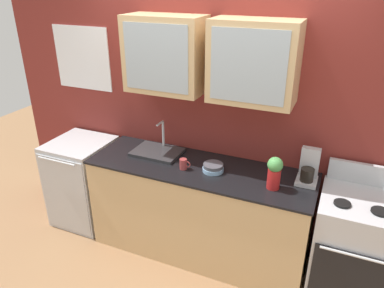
# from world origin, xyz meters

# --- Properties ---
(ground_plane) EXTENTS (10.00, 10.00, 0.00)m
(ground_plane) POSITION_xyz_m (0.00, 0.00, 0.00)
(ground_plane) COLOR #936B47
(back_wall_unit) EXTENTS (4.60, 0.46, 2.78)m
(back_wall_unit) POSITION_xyz_m (-0.00, 0.34, 1.49)
(back_wall_unit) COLOR maroon
(back_wall_unit) RESTS_ON ground_plane
(counter) EXTENTS (2.07, 0.67, 0.94)m
(counter) POSITION_xyz_m (0.00, 0.00, 0.47)
(counter) COLOR tan
(counter) RESTS_ON ground_plane
(stove_range) EXTENTS (0.58, 0.66, 1.12)m
(stove_range) POSITION_xyz_m (1.35, -0.00, 0.48)
(stove_range) COLOR silver
(stove_range) RESTS_ON ground_plane
(sink_faucet) EXTENTS (0.46, 0.34, 0.30)m
(sink_faucet) POSITION_xyz_m (-0.48, 0.10, 0.96)
(sink_faucet) COLOR #2D2D30
(sink_faucet) RESTS_ON counter
(bowl_stack) EXTENTS (0.19, 0.19, 0.07)m
(bowl_stack) POSITION_xyz_m (0.14, -0.02, 0.97)
(bowl_stack) COLOR #8CB7E0
(bowl_stack) RESTS_ON counter
(vase) EXTENTS (0.12, 0.12, 0.28)m
(vase) POSITION_xyz_m (0.69, -0.09, 1.09)
(vase) COLOR #B21E1E
(vase) RESTS_ON counter
(cup_near_sink) EXTENTS (0.10, 0.07, 0.10)m
(cup_near_sink) POSITION_xyz_m (-0.12, -0.09, 0.99)
(cup_near_sink) COLOR #993838
(cup_near_sink) RESTS_ON counter
(dishwasher) EXTENTS (0.59, 0.65, 0.94)m
(dishwasher) POSITION_xyz_m (-1.36, -0.00, 0.47)
(dishwasher) COLOR silver
(dishwasher) RESTS_ON ground_plane
(coffee_maker) EXTENTS (0.17, 0.20, 0.29)m
(coffee_maker) POSITION_xyz_m (0.92, 0.14, 1.05)
(coffee_maker) COLOR #B7B7BC
(coffee_maker) RESTS_ON counter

